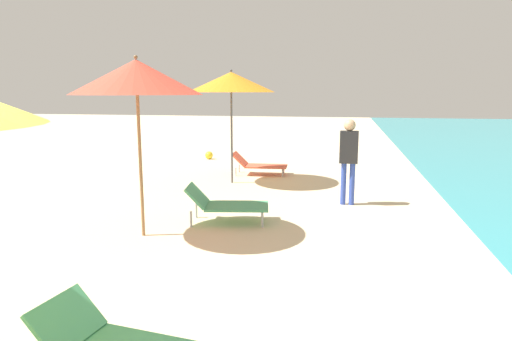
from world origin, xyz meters
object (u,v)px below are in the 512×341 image
Objects in this scene: umbrella_farthest at (231,82)px; person_walking_near at (349,153)px; umbrella_second at (137,77)px; lounger_second_shoreside at (225,203)px; lounger_farthest_shoreside at (258,164)px; beach_ball at (209,155)px.

umbrella_farthest reaches higher than person_walking_near.
person_walking_near is (3.17, 2.67, -1.41)m from umbrella_second.
lounger_farthest_shoreside is (-0.34, 4.63, -0.05)m from lounger_second_shoreside.
lounger_farthest_shoreside is at bearing -138.92° from person_walking_near.
lounger_farthest_shoreside is 5.81× the size of beach_ball.
umbrella_farthest is 2.56m from lounger_farthest_shoreside.
umbrella_second is 4.35m from umbrella_farthest.
lounger_farthest_shoreside is 3.86m from person_walking_near.
lounger_second_shoreside is 0.54× the size of umbrella_farthest.
lounger_second_shoreside reaches higher than lounger_farthest_shoreside.
umbrella_second is 1.00× the size of umbrella_farthest.
umbrella_second is 6.04m from lounger_farthest_shoreside.
lounger_farthest_shoreside is at bearing -48.55° from beach_ball.
lounger_second_shoreside is 0.87× the size of person_walking_near.
lounger_second_shoreside is 4.08m from umbrella_farthest.
person_walking_near is (2.84, -1.67, -1.44)m from umbrella_farthest.
beach_ball is (-2.22, 2.51, -0.16)m from lounger_farthest_shoreside.
umbrella_second is at bearing -79.71° from beach_ball.
lounger_farthest_shoreside is (0.43, 1.25, -2.20)m from umbrella_farthest.
umbrella_farthest is 1.81× the size of lounger_farthest_shoreside.
beach_ball is (-2.56, 7.15, -0.21)m from lounger_second_shoreside.
person_walking_near is at bearing 40.09° from umbrella_second.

